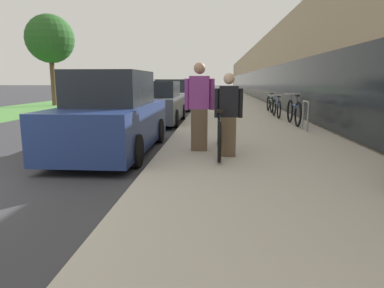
{
  "coord_description": "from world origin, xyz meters",
  "views": [
    {
      "loc": [
        4.32,
        -3.99,
        1.53
      ],
      "look_at": [
        3.04,
        13.96,
        -1.81
      ],
      "focal_mm": 32.0,
      "sensor_mm": 36.0,
      "label": 1
    }
  ],
  "objects_px": {
    "tandem_bicycle": "(219,133)",
    "parked_sedan_far": "(173,96)",
    "person_rider": "(228,115)",
    "street_tree_far": "(50,39)",
    "cruiser_bike_nearest": "(294,112)",
    "vintage_roadster_curbside": "(156,104)",
    "person_bystander": "(199,107)",
    "parked_sedan_curbside": "(113,117)",
    "cruiser_bike_middle": "(276,108)",
    "cruiser_bike_farthest": "(270,104)",
    "bike_rack_hoop": "(306,113)"
  },
  "relations": [
    {
      "from": "cruiser_bike_middle",
      "to": "cruiser_bike_nearest",
      "type": "bearing_deg",
      "value": -85.54
    },
    {
      "from": "cruiser_bike_nearest",
      "to": "cruiser_bike_middle",
      "type": "distance_m",
      "value": 2.23
    },
    {
      "from": "street_tree_far",
      "to": "parked_sedan_far",
      "type": "bearing_deg",
      "value": -15.55
    },
    {
      "from": "cruiser_bike_nearest",
      "to": "street_tree_far",
      "type": "distance_m",
      "value": 15.99
    },
    {
      "from": "person_rider",
      "to": "street_tree_far",
      "type": "relative_size",
      "value": 0.28
    },
    {
      "from": "parked_sedan_curbside",
      "to": "street_tree_far",
      "type": "height_order",
      "value": "street_tree_far"
    },
    {
      "from": "cruiser_bike_farthest",
      "to": "parked_sedan_curbside",
      "type": "distance_m",
      "value": 9.74
    },
    {
      "from": "tandem_bicycle",
      "to": "parked_sedan_far",
      "type": "bearing_deg",
      "value": 101.39
    },
    {
      "from": "tandem_bicycle",
      "to": "cruiser_bike_nearest",
      "type": "bearing_deg",
      "value": 62.03
    },
    {
      "from": "parked_sedan_curbside",
      "to": "vintage_roadster_curbside",
      "type": "xyz_separation_m",
      "value": [
        -0.0,
        5.25,
        -0.08
      ]
    },
    {
      "from": "parked_sedan_curbside",
      "to": "parked_sedan_far",
      "type": "bearing_deg",
      "value": 90.6
    },
    {
      "from": "bike_rack_hoop",
      "to": "cruiser_bike_middle",
      "type": "bearing_deg",
      "value": 93.11
    },
    {
      "from": "cruiser_bike_nearest",
      "to": "parked_sedan_far",
      "type": "height_order",
      "value": "parked_sedan_far"
    },
    {
      "from": "person_rider",
      "to": "person_bystander",
      "type": "xyz_separation_m",
      "value": [
        -0.56,
        0.5,
        0.11
      ]
    },
    {
      "from": "tandem_bicycle",
      "to": "bike_rack_hoop",
      "type": "distance_m",
      "value": 4.03
    },
    {
      "from": "person_bystander",
      "to": "vintage_roadster_curbside",
      "type": "bearing_deg",
      "value": 108.62
    },
    {
      "from": "person_bystander",
      "to": "parked_sedan_curbside",
      "type": "relative_size",
      "value": 0.42
    },
    {
      "from": "parked_sedan_far",
      "to": "person_bystander",
      "type": "bearing_deg",
      "value": -80.3
    },
    {
      "from": "person_bystander",
      "to": "cruiser_bike_nearest",
      "type": "bearing_deg",
      "value": 57.05
    },
    {
      "from": "bike_rack_hoop",
      "to": "parked_sedan_far",
      "type": "bearing_deg",
      "value": 119.24
    },
    {
      "from": "vintage_roadster_curbside",
      "to": "cruiser_bike_nearest",
      "type": "bearing_deg",
      "value": -14.26
    },
    {
      "from": "cruiser_bike_farthest",
      "to": "person_rider",
      "type": "bearing_deg",
      "value": -103.15
    },
    {
      "from": "person_bystander",
      "to": "street_tree_far",
      "type": "distance_m",
      "value": 17.06
    },
    {
      "from": "cruiser_bike_farthest",
      "to": "parked_sedan_curbside",
      "type": "xyz_separation_m",
      "value": [
        -4.62,
        -8.57,
        0.27
      ]
    },
    {
      "from": "person_rider",
      "to": "vintage_roadster_curbside",
      "type": "relative_size",
      "value": 0.37
    },
    {
      "from": "tandem_bicycle",
      "to": "parked_sedan_far",
      "type": "relative_size",
      "value": 0.53
    },
    {
      "from": "cruiser_bike_nearest",
      "to": "parked_sedan_far",
      "type": "bearing_deg",
      "value": 123.5
    },
    {
      "from": "bike_rack_hoop",
      "to": "street_tree_far",
      "type": "relative_size",
      "value": 0.16
    },
    {
      "from": "parked_sedan_curbside",
      "to": "tandem_bicycle",
      "type": "bearing_deg",
      "value": -12.5
    },
    {
      "from": "cruiser_bike_farthest",
      "to": "street_tree_far",
      "type": "bearing_deg",
      "value": 158.48
    },
    {
      "from": "cruiser_bike_nearest",
      "to": "vintage_roadster_curbside",
      "type": "height_order",
      "value": "vintage_roadster_curbside"
    },
    {
      "from": "vintage_roadster_curbside",
      "to": "street_tree_far",
      "type": "bearing_deg",
      "value": 133.5
    },
    {
      "from": "bike_rack_hoop",
      "to": "parked_sedan_far",
      "type": "relative_size",
      "value": 0.19
    },
    {
      "from": "person_bystander",
      "to": "cruiser_bike_farthest",
      "type": "distance_m",
      "value": 9.29
    },
    {
      "from": "cruiser_bike_farthest",
      "to": "cruiser_bike_nearest",
      "type": "bearing_deg",
      "value": -89.06
    },
    {
      "from": "parked_sedan_curbside",
      "to": "parked_sedan_far",
      "type": "distance_m",
      "value": 11.33
    },
    {
      "from": "person_rider",
      "to": "street_tree_far",
      "type": "distance_m",
      "value": 17.8
    },
    {
      "from": "cruiser_bike_nearest",
      "to": "vintage_roadster_curbside",
      "type": "relative_size",
      "value": 0.47
    },
    {
      "from": "cruiser_bike_farthest",
      "to": "parked_sedan_far",
      "type": "height_order",
      "value": "parked_sedan_far"
    },
    {
      "from": "bike_rack_hoop",
      "to": "cruiser_bike_farthest",
      "type": "xyz_separation_m",
      "value": [
        -0.1,
        5.87,
        -0.14
      ]
    },
    {
      "from": "cruiser_bike_middle",
      "to": "cruiser_bike_farthest",
      "type": "relative_size",
      "value": 1.01
    },
    {
      "from": "person_bystander",
      "to": "person_rider",
      "type": "bearing_deg",
      "value": -41.55
    },
    {
      "from": "person_rider",
      "to": "cruiser_bike_farthest",
      "type": "xyz_separation_m",
      "value": [
        2.19,
        9.36,
        -0.4
      ]
    },
    {
      "from": "bike_rack_hoop",
      "to": "parked_sedan_curbside",
      "type": "distance_m",
      "value": 5.43
    },
    {
      "from": "person_bystander",
      "to": "vintage_roadster_curbside",
      "type": "relative_size",
      "value": 0.43
    },
    {
      "from": "cruiser_bike_nearest",
      "to": "parked_sedan_far",
      "type": "xyz_separation_m",
      "value": [
        -4.81,
        7.26,
        0.17
      ]
    },
    {
      "from": "parked_sedan_curbside",
      "to": "person_rider",
      "type": "bearing_deg",
      "value": -17.97
    },
    {
      "from": "cruiser_bike_farthest",
      "to": "parked_sedan_far",
      "type": "distance_m",
      "value": 5.48
    },
    {
      "from": "cruiser_bike_middle",
      "to": "person_bystander",
      "type": "bearing_deg",
      "value": -111.94
    },
    {
      "from": "cruiser_bike_nearest",
      "to": "street_tree_far",
      "type": "xyz_separation_m",
      "value": [
        -12.48,
        9.4,
        3.43
      ]
    }
  ]
}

